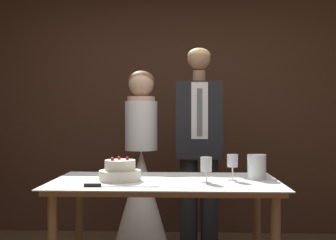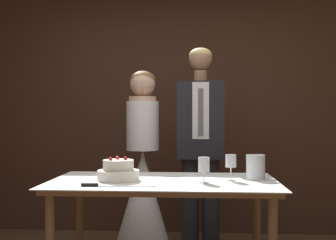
{
  "view_description": "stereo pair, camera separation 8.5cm",
  "coord_description": "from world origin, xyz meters",
  "px_view_note": "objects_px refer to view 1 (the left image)",
  "views": [
    {
      "loc": [
        0.15,
        -2.37,
        1.22
      ],
      "look_at": [
        0.02,
        0.79,
        1.2
      ],
      "focal_mm": 45.0,
      "sensor_mm": 36.0,
      "label": 1
    },
    {
      "loc": [
        0.23,
        -2.37,
        1.22
      ],
      "look_at": [
        0.02,
        0.79,
        1.2
      ],
      "focal_mm": 45.0,
      "sensor_mm": 36.0,
      "label": 2
    }
  ],
  "objects_px": {
    "wine_glass_middle": "(232,162)",
    "groom": "(199,143)",
    "tiered_cake": "(120,172)",
    "cake_knife": "(107,186)",
    "cake_table": "(165,195)",
    "bride": "(141,189)",
    "wine_glass_near": "(206,166)",
    "hurricane_candle": "(257,167)"
  },
  "relations": [
    {
      "from": "cake_table",
      "to": "wine_glass_middle",
      "type": "height_order",
      "value": "wine_glass_middle"
    },
    {
      "from": "cake_table",
      "to": "wine_glass_middle",
      "type": "xyz_separation_m",
      "value": [
        0.43,
        0.0,
        0.22
      ]
    },
    {
      "from": "wine_glass_middle",
      "to": "groom",
      "type": "relative_size",
      "value": 0.09
    },
    {
      "from": "hurricane_candle",
      "to": "groom",
      "type": "height_order",
      "value": "groom"
    },
    {
      "from": "cake_knife",
      "to": "wine_glass_middle",
      "type": "bearing_deg",
      "value": 18.61
    },
    {
      "from": "wine_glass_near",
      "to": "tiered_cake",
      "type": "bearing_deg",
      "value": 172.87
    },
    {
      "from": "wine_glass_near",
      "to": "wine_glass_middle",
      "type": "bearing_deg",
      "value": 29.57
    },
    {
      "from": "groom",
      "to": "wine_glass_middle",
      "type": "bearing_deg",
      "value": -78.23
    },
    {
      "from": "wine_glass_middle",
      "to": "bride",
      "type": "height_order",
      "value": "bride"
    },
    {
      "from": "cake_knife",
      "to": "wine_glass_middle",
      "type": "relative_size",
      "value": 2.62
    },
    {
      "from": "tiered_cake",
      "to": "cake_knife",
      "type": "distance_m",
      "value": 0.26
    },
    {
      "from": "cake_knife",
      "to": "cake_table",
      "type": "bearing_deg",
      "value": 38.43
    },
    {
      "from": "cake_knife",
      "to": "hurricane_candle",
      "type": "xyz_separation_m",
      "value": [
        0.93,
        0.35,
        0.07
      ]
    },
    {
      "from": "cake_table",
      "to": "hurricane_candle",
      "type": "bearing_deg",
      "value": 7.25
    },
    {
      "from": "cake_table",
      "to": "bride",
      "type": "distance_m",
      "value": 0.93
    },
    {
      "from": "tiered_cake",
      "to": "cake_table",
      "type": "bearing_deg",
      "value": 5.07
    },
    {
      "from": "tiered_cake",
      "to": "cake_knife",
      "type": "xyz_separation_m",
      "value": [
        -0.04,
        -0.25,
        -0.05
      ]
    },
    {
      "from": "wine_glass_middle",
      "to": "groom",
      "type": "distance_m",
      "value": 0.91
    },
    {
      "from": "cake_table",
      "to": "tiered_cake",
      "type": "xyz_separation_m",
      "value": [
        -0.29,
        -0.03,
        0.15
      ]
    },
    {
      "from": "wine_glass_near",
      "to": "groom",
      "type": "relative_size",
      "value": 0.09
    },
    {
      "from": "tiered_cake",
      "to": "bride",
      "type": "height_order",
      "value": "bride"
    },
    {
      "from": "hurricane_candle",
      "to": "cake_knife",
      "type": "bearing_deg",
      "value": -159.25
    },
    {
      "from": "cake_table",
      "to": "tiered_cake",
      "type": "relative_size",
      "value": 5.41
    },
    {
      "from": "wine_glass_middle",
      "to": "hurricane_candle",
      "type": "distance_m",
      "value": 0.19
    },
    {
      "from": "wine_glass_middle",
      "to": "hurricane_candle",
      "type": "bearing_deg",
      "value": 23.27
    },
    {
      "from": "cake_table",
      "to": "bride",
      "type": "xyz_separation_m",
      "value": [
        -0.25,
        0.89,
        -0.12
      ]
    },
    {
      "from": "tiered_cake",
      "to": "wine_glass_middle",
      "type": "height_order",
      "value": "wine_glass_middle"
    },
    {
      "from": "cake_table",
      "to": "tiered_cake",
      "type": "height_order",
      "value": "tiered_cake"
    },
    {
      "from": "cake_table",
      "to": "groom",
      "type": "distance_m",
      "value": 0.97
    },
    {
      "from": "cake_table",
      "to": "hurricane_candle",
      "type": "height_order",
      "value": "hurricane_candle"
    },
    {
      "from": "wine_glass_near",
      "to": "hurricane_candle",
      "type": "relative_size",
      "value": 0.99
    },
    {
      "from": "wine_glass_middle",
      "to": "wine_glass_near",
      "type": "bearing_deg",
      "value": -150.43
    },
    {
      "from": "wine_glass_near",
      "to": "wine_glass_middle",
      "type": "height_order",
      "value": "wine_glass_middle"
    },
    {
      "from": "cake_knife",
      "to": "hurricane_candle",
      "type": "bearing_deg",
      "value": 19.18
    },
    {
      "from": "cake_table",
      "to": "wine_glass_near",
      "type": "bearing_deg",
      "value": -20.04
    },
    {
      "from": "cake_knife",
      "to": "wine_glass_near",
      "type": "bearing_deg",
      "value": 15.57
    },
    {
      "from": "cake_knife",
      "to": "hurricane_candle",
      "type": "distance_m",
      "value": 1.0
    },
    {
      "from": "wine_glass_middle",
      "to": "cake_knife",
      "type": "bearing_deg",
      "value": -159.81
    },
    {
      "from": "wine_glass_near",
      "to": "bride",
      "type": "distance_m",
      "value": 1.16
    },
    {
      "from": "tiered_cake",
      "to": "hurricane_candle",
      "type": "xyz_separation_m",
      "value": [
        0.89,
        0.1,
        0.02
      ]
    },
    {
      "from": "wine_glass_near",
      "to": "cake_knife",
      "type": "bearing_deg",
      "value": -162.86
    },
    {
      "from": "hurricane_candle",
      "to": "cake_table",
      "type": "bearing_deg",
      "value": -172.75
    }
  ]
}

